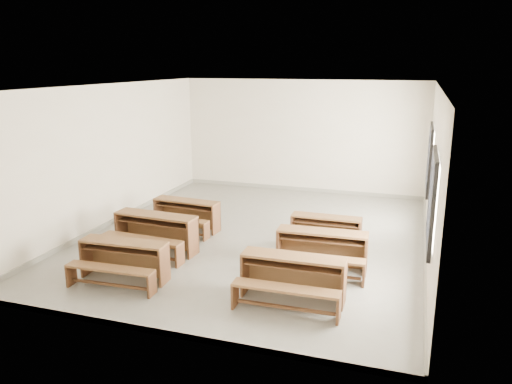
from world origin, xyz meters
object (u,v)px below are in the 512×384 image
(desk_set_0, at_px, (123,258))
(desk_set_2, at_px, (186,213))
(desk_set_3, at_px, (292,275))
(desk_set_4, at_px, (321,248))
(desk_set_5, at_px, (325,229))
(desk_set_1, at_px, (155,230))

(desk_set_0, distance_m, desk_set_2, 2.77)
(desk_set_3, bearing_deg, desk_set_4, 80.37)
(desk_set_0, bearing_deg, desk_set_5, 39.26)
(desk_set_3, relative_size, desk_set_5, 1.16)
(desk_set_2, height_order, desk_set_5, desk_set_2)
(desk_set_1, xyz_separation_m, desk_set_2, (-0.01, 1.40, -0.04))
(desk_set_1, height_order, desk_set_4, desk_set_1)
(desk_set_3, relative_size, desk_set_4, 1.00)
(desk_set_5, bearing_deg, desk_set_2, 178.26)
(desk_set_4, bearing_deg, desk_set_2, 156.25)
(desk_set_0, height_order, desk_set_1, desk_set_1)
(desk_set_5, bearing_deg, desk_set_4, -83.36)
(desk_set_4, bearing_deg, desk_set_1, 179.42)
(desk_set_1, distance_m, desk_set_5, 3.43)
(desk_set_3, height_order, desk_set_5, desk_set_3)
(desk_set_1, distance_m, desk_set_2, 1.40)
(desk_set_2, bearing_deg, desk_set_4, -16.71)
(desk_set_1, relative_size, desk_set_3, 1.05)
(desk_set_3, bearing_deg, desk_set_2, 138.99)
(desk_set_1, relative_size, desk_set_2, 1.10)
(desk_set_3, distance_m, desk_set_4, 1.35)
(desk_set_0, bearing_deg, desk_set_4, 22.70)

